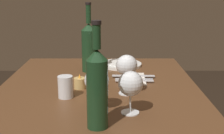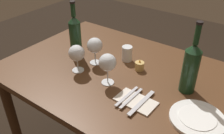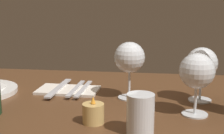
{
  "view_description": "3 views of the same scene",
  "coord_description": "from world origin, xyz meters",
  "px_view_note": "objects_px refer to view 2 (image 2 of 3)",
  "views": [
    {
      "loc": [
        -1.22,
        -0.06,
        1.19
      ],
      "look_at": [
        0.08,
        -0.06,
        0.84
      ],
      "focal_mm": 49.21,
      "sensor_mm": 36.0,
      "label": 1
    },
    {
      "loc": [
        0.63,
        -0.94,
        1.49
      ],
      "look_at": [
        -0.02,
        -0.05,
        0.79
      ],
      "focal_mm": 39.11,
      "sensor_mm": 36.0,
      "label": 2
    },
    {
      "loc": [
        -0.07,
        0.82,
        1.04
      ],
      "look_at": [
        0.04,
        0.0,
        0.86
      ],
      "focal_mm": 53.3,
      "sensor_mm": 36.0,
      "label": 3
    }
  ],
  "objects_px": {
    "wine_glass_right": "(95,46)",
    "votive_candle": "(139,66)",
    "wine_bottle_second": "(191,67)",
    "fork_inner": "(131,98)",
    "wine_glass_centre": "(108,63)",
    "folded_napkin": "(136,101)",
    "wine_glass_left": "(77,53)",
    "dinner_plate": "(197,118)",
    "water_tumbler": "(127,54)",
    "fork_outer": "(127,96)",
    "table_knife": "(141,103)",
    "wine_bottle": "(75,36)"
  },
  "relations": [
    {
      "from": "wine_glass_right",
      "to": "votive_candle",
      "type": "xyz_separation_m",
      "value": [
        0.25,
        0.09,
        -0.09
      ]
    },
    {
      "from": "wine_bottle_second",
      "to": "fork_inner",
      "type": "height_order",
      "value": "wine_bottle_second"
    },
    {
      "from": "wine_glass_centre",
      "to": "folded_napkin",
      "type": "distance_m",
      "value": 0.23
    },
    {
      "from": "wine_glass_left",
      "to": "wine_glass_centre",
      "type": "distance_m",
      "value": 0.2
    },
    {
      "from": "wine_glass_centre",
      "to": "folded_napkin",
      "type": "xyz_separation_m",
      "value": [
        0.2,
        -0.04,
        -0.12
      ]
    },
    {
      "from": "wine_glass_left",
      "to": "wine_glass_right",
      "type": "relative_size",
      "value": 0.97
    },
    {
      "from": "votive_candle",
      "to": "dinner_plate",
      "type": "bearing_deg",
      "value": -25.94
    },
    {
      "from": "water_tumbler",
      "to": "votive_candle",
      "type": "bearing_deg",
      "value": -22.12
    },
    {
      "from": "wine_glass_centre",
      "to": "wine_bottle_second",
      "type": "distance_m",
      "value": 0.4
    },
    {
      "from": "water_tumbler",
      "to": "fork_outer",
      "type": "distance_m",
      "value": 0.35
    },
    {
      "from": "wine_glass_left",
      "to": "folded_napkin",
      "type": "xyz_separation_m",
      "value": [
        0.4,
        -0.04,
        -0.1
      ]
    },
    {
      "from": "wine_glass_left",
      "to": "dinner_plate",
      "type": "height_order",
      "value": "wine_glass_left"
    },
    {
      "from": "wine_glass_left",
      "to": "wine_glass_centre",
      "type": "bearing_deg",
      "value": 1.19
    },
    {
      "from": "water_tumbler",
      "to": "fork_inner",
      "type": "bearing_deg",
      "value": -53.67
    },
    {
      "from": "dinner_plate",
      "to": "table_knife",
      "type": "distance_m",
      "value": 0.25
    },
    {
      "from": "wine_bottle",
      "to": "wine_bottle_second",
      "type": "bearing_deg",
      "value": 6.26
    },
    {
      "from": "wine_glass_centre",
      "to": "wine_glass_right",
      "type": "bearing_deg",
      "value": 146.75
    },
    {
      "from": "fork_inner",
      "to": "fork_outer",
      "type": "height_order",
      "value": "same"
    },
    {
      "from": "wine_bottle",
      "to": "dinner_plate",
      "type": "relative_size",
      "value": 1.46
    },
    {
      "from": "fork_inner",
      "to": "dinner_plate",
      "type": "bearing_deg",
      "value": 10.42
    },
    {
      "from": "wine_glass_centre",
      "to": "water_tumbler",
      "type": "height_order",
      "value": "wine_glass_centre"
    },
    {
      "from": "wine_glass_left",
      "to": "wine_bottle",
      "type": "distance_m",
      "value": 0.16
    },
    {
      "from": "wine_glass_left",
      "to": "wine_glass_right",
      "type": "distance_m",
      "value": 0.12
    },
    {
      "from": "wine_bottle_second",
      "to": "folded_napkin",
      "type": "height_order",
      "value": "wine_bottle_second"
    },
    {
      "from": "wine_glass_left",
      "to": "votive_candle",
      "type": "relative_size",
      "value": 2.32
    },
    {
      "from": "water_tumbler",
      "to": "fork_outer",
      "type": "relative_size",
      "value": 0.5
    },
    {
      "from": "wine_bottle",
      "to": "dinner_plate",
      "type": "xyz_separation_m",
      "value": [
        0.78,
        -0.1,
        -0.13
      ]
    },
    {
      "from": "wine_glass_centre",
      "to": "fork_inner",
      "type": "bearing_deg",
      "value": -14.65
    },
    {
      "from": "water_tumbler",
      "to": "folded_napkin",
      "type": "distance_m",
      "value": 0.38
    },
    {
      "from": "wine_glass_centre",
      "to": "fork_inner",
      "type": "distance_m",
      "value": 0.21
    },
    {
      "from": "water_tumbler",
      "to": "table_knife",
      "type": "relative_size",
      "value": 0.43
    },
    {
      "from": "water_tumbler",
      "to": "table_knife",
      "type": "height_order",
      "value": "water_tumbler"
    },
    {
      "from": "wine_bottle",
      "to": "dinner_plate",
      "type": "height_order",
      "value": "wine_bottle"
    },
    {
      "from": "votive_candle",
      "to": "fork_inner",
      "type": "bearing_deg",
      "value": -67.43
    },
    {
      "from": "wine_glass_left",
      "to": "fork_outer",
      "type": "distance_m",
      "value": 0.37
    },
    {
      "from": "wine_glass_right",
      "to": "votive_candle",
      "type": "relative_size",
      "value": 2.39
    },
    {
      "from": "fork_inner",
      "to": "table_knife",
      "type": "bearing_deg",
      "value": -0.0
    },
    {
      "from": "wine_glass_right",
      "to": "folded_napkin",
      "type": "distance_m",
      "value": 0.42
    },
    {
      "from": "votive_candle",
      "to": "fork_inner",
      "type": "xyz_separation_m",
      "value": [
        0.1,
        -0.25,
        -0.01
      ]
    },
    {
      "from": "wine_bottle_second",
      "to": "dinner_plate",
      "type": "bearing_deg",
      "value": -55.89
    },
    {
      "from": "wine_glass_right",
      "to": "fork_inner",
      "type": "height_order",
      "value": "wine_glass_right"
    },
    {
      "from": "votive_candle",
      "to": "table_knife",
      "type": "height_order",
      "value": "votive_candle"
    },
    {
      "from": "wine_glass_right",
      "to": "wine_glass_centre",
      "type": "xyz_separation_m",
      "value": [
        0.18,
        -0.12,
        0.01
      ]
    },
    {
      "from": "wine_glass_centre",
      "to": "wine_bottle_second",
      "type": "xyz_separation_m",
      "value": [
        0.35,
        0.18,
        0.02
      ]
    },
    {
      "from": "wine_glass_centre",
      "to": "dinner_plate",
      "type": "height_order",
      "value": "wine_glass_centre"
    },
    {
      "from": "folded_napkin",
      "to": "fork_inner",
      "type": "bearing_deg",
      "value": 180.0
    },
    {
      "from": "wine_glass_centre",
      "to": "votive_candle",
      "type": "xyz_separation_m",
      "value": [
        0.07,
        0.2,
        -0.1
      ]
    },
    {
      "from": "votive_candle",
      "to": "wine_glass_right",
      "type": "bearing_deg",
      "value": -160.32
    },
    {
      "from": "wine_glass_right",
      "to": "votive_candle",
      "type": "distance_m",
      "value": 0.28
    },
    {
      "from": "folded_napkin",
      "to": "table_knife",
      "type": "height_order",
      "value": "table_knife"
    }
  ]
}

